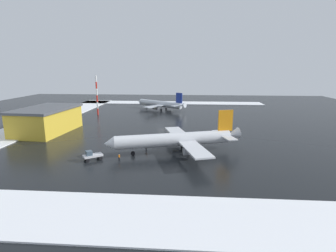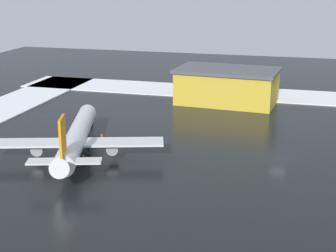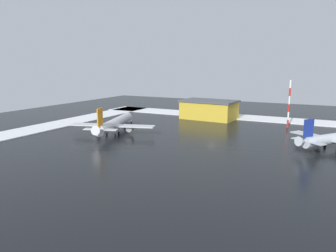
# 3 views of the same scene
# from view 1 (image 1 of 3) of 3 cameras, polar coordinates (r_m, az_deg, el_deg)

# --- Properties ---
(ground_plane) EXTENTS (240.00, 240.00, 0.00)m
(ground_plane) POSITION_cam_1_polar(r_m,az_deg,el_deg) (105.24, -1.63, 0.29)
(ground_plane) COLOR black
(snow_bank_far) EXTENTS (152.00, 16.00, 0.27)m
(snow_bank_far) POSITION_cam_1_polar(r_m,az_deg,el_deg) (120.93, -25.92, 0.69)
(snow_bank_far) COLOR white
(snow_bank_far) RESTS_ON ground_plane
(snow_bank_left) EXTENTS (14.00, 116.00, 0.27)m
(snow_bank_left) POSITION_cam_1_polar(r_m,az_deg,el_deg) (171.08, 0.65, 5.07)
(snow_bank_left) COLOR white
(snow_bank_left) RESTS_ON ground_plane
(snow_bank_right) EXTENTS (14.00, 116.00, 0.27)m
(snow_bank_right) POSITION_cam_1_polar(r_m,az_deg,el_deg) (42.98, -11.22, -18.72)
(snow_bank_right) COLOR white
(snow_bank_right) RESTS_ON ground_plane
(airplane_parked_starboard) EXTENTS (30.68, 36.45, 11.06)m
(airplane_parked_starboard) POSITION_cam_1_polar(r_m,az_deg,el_deg) (70.01, 2.01, -2.91)
(airplane_parked_starboard) COLOR silver
(airplane_parked_starboard) RESTS_ON ground_plane
(airplane_distant_tail) EXTENTS (25.03, 29.06, 10.00)m
(airplane_distant_tail) POSITION_cam_1_polar(r_m,az_deg,el_deg) (142.12, -1.58, 4.84)
(airplane_distant_tail) COLOR silver
(airplane_distant_tail) RESTS_ON ground_plane
(pushback_tug) EXTENTS (4.52, 5.00, 2.50)m
(pushback_tug) POSITION_cam_1_polar(r_m,az_deg,el_deg) (67.45, -16.26, -6.13)
(pushback_tug) COLOR silver
(pushback_tug) RESTS_ON ground_plane
(ground_crew_near_tug) EXTENTS (0.36, 0.36, 1.71)m
(ground_crew_near_tug) POSITION_cam_1_polar(r_m,az_deg,el_deg) (73.33, 4.77, -4.41)
(ground_crew_near_tug) COLOR black
(ground_crew_near_tug) RESTS_ON ground_plane
(ground_crew_beside_wing) EXTENTS (0.36, 0.36, 1.71)m
(ground_crew_beside_wing) POSITION_cam_1_polar(r_m,az_deg,el_deg) (72.72, -4.77, -4.56)
(ground_crew_beside_wing) COLOR black
(ground_crew_beside_wing) RESTS_ON ground_plane
(ground_crew_mid_apron) EXTENTS (0.36, 0.36, 1.71)m
(ground_crew_mid_apron) POSITION_cam_1_polar(r_m,az_deg,el_deg) (65.68, -10.59, -6.62)
(ground_crew_mid_apron) COLOR black
(ground_crew_mid_apron) RESTS_ON ground_plane
(antenna_mast) EXTENTS (0.70, 0.70, 19.04)m
(antenna_mast) POSITION_cam_1_polar(r_m,az_deg,el_deg) (130.72, -15.22, 6.48)
(antenna_mast) COLOR red
(antenna_mast) RESTS_ON ground_plane
(cargo_hangar) EXTENTS (26.13, 16.97, 8.80)m
(cargo_hangar) POSITION_cam_1_polar(r_m,az_deg,el_deg) (101.48, -24.84, 1.23)
(cargo_hangar) COLOR gold
(cargo_hangar) RESTS_ON ground_plane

